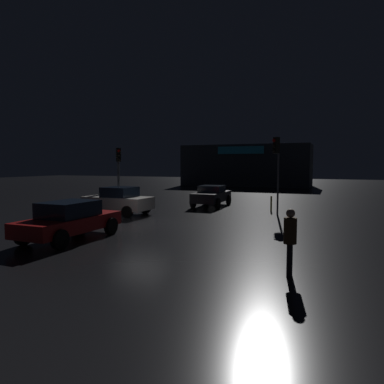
{
  "coord_description": "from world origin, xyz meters",
  "views": [
    {
      "loc": [
        9.0,
        -15.36,
        2.94
      ],
      "look_at": [
        1.67,
        2.73,
        1.42
      ],
      "focal_mm": 33.39,
      "sensor_mm": 36.0,
      "label": 1
    }
  ],
  "objects_px": {
    "traffic_signal_main": "(277,155)",
    "pedestrian": "(290,237)",
    "traffic_signal_opposite": "(119,165)",
    "car_near": "(118,201)",
    "car_far": "(70,220)",
    "car_crossing": "(212,195)",
    "store_building": "(246,165)"
  },
  "relations": [
    {
      "from": "traffic_signal_opposite",
      "to": "car_near",
      "type": "xyz_separation_m",
      "value": [
        2.32,
        -3.57,
        -2.06
      ]
    },
    {
      "from": "traffic_signal_opposite",
      "to": "traffic_signal_main",
      "type": "bearing_deg",
      "value": -1.83
    },
    {
      "from": "store_building",
      "to": "traffic_signal_main",
      "type": "distance_m",
      "value": 28.8
    },
    {
      "from": "car_far",
      "to": "traffic_signal_main",
      "type": "bearing_deg",
      "value": 57.33
    },
    {
      "from": "store_building",
      "to": "pedestrian",
      "type": "relative_size",
      "value": 9.56
    },
    {
      "from": "traffic_signal_main",
      "to": "car_crossing",
      "type": "xyz_separation_m",
      "value": [
        -4.84,
        2.63,
        -2.69
      ]
    },
    {
      "from": "store_building",
      "to": "car_crossing",
      "type": "bearing_deg",
      "value": -82.03
    },
    {
      "from": "traffic_signal_main",
      "to": "traffic_signal_opposite",
      "type": "xyz_separation_m",
      "value": [
        -10.96,
        0.35,
        -0.59
      ]
    },
    {
      "from": "car_near",
      "to": "car_crossing",
      "type": "relative_size",
      "value": 1.0
    },
    {
      "from": "traffic_signal_opposite",
      "to": "car_crossing",
      "type": "height_order",
      "value": "traffic_signal_opposite"
    },
    {
      "from": "traffic_signal_opposite",
      "to": "pedestrian",
      "type": "bearing_deg",
      "value": -41.96
    },
    {
      "from": "traffic_signal_opposite",
      "to": "car_far",
      "type": "relative_size",
      "value": 0.91
    },
    {
      "from": "car_near",
      "to": "traffic_signal_opposite",
      "type": "bearing_deg",
      "value": 123.02
    },
    {
      "from": "traffic_signal_main",
      "to": "pedestrian",
      "type": "height_order",
      "value": "traffic_signal_main"
    },
    {
      "from": "car_near",
      "to": "car_far",
      "type": "distance_m",
      "value": 7.1
    },
    {
      "from": "traffic_signal_main",
      "to": "car_crossing",
      "type": "distance_m",
      "value": 6.13
    },
    {
      "from": "store_building",
      "to": "traffic_signal_main",
      "type": "xyz_separation_m",
      "value": [
        8.33,
        -27.56,
        0.67
      ]
    },
    {
      "from": "car_far",
      "to": "car_crossing",
      "type": "xyz_separation_m",
      "value": [
        1.54,
        12.58,
        -0.02
      ]
    },
    {
      "from": "traffic_signal_main",
      "to": "car_far",
      "type": "bearing_deg",
      "value": -122.67
    },
    {
      "from": "car_far",
      "to": "pedestrian",
      "type": "height_order",
      "value": "pedestrian"
    },
    {
      "from": "traffic_signal_main",
      "to": "car_near",
      "type": "height_order",
      "value": "traffic_signal_main"
    },
    {
      "from": "pedestrian",
      "to": "car_far",
      "type": "bearing_deg",
      "value": 170.08
    },
    {
      "from": "pedestrian",
      "to": "traffic_signal_opposite",
      "type": "bearing_deg",
      "value": 138.04
    },
    {
      "from": "traffic_signal_main",
      "to": "car_far",
      "type": "xyz_separation_m",
      "value": [
        -6.38,
        -9.95,
        -2.67
      ]
    },
    {
      "from": "traffic_signal_main",
      "to": "pedestrian",
      "type": "distance_m",
      "value": 11.89
    },
    {
      "from": "store_building",
      "to": "car_near",
      "type": "height_order",
      "value": "store_building"
    },
    {
      "from": "traffic_signal_opposite",
      "to": "pedestrian",
      "type": "distance_m",
      "value": 17.74
    },
    {
      "from": "car_near",
      "to": "pedestrian",
      "type": "bearing_deg",
      "value": -37.29
    },
    {
      "from": "store_building",
      "to": "traffic_signal_main",
      "type": "relative_size",
      "value": 3.8
    },
    {
      "from": "store_building",
      "to": "pedestrian",
      "type": "bearing_deg",
      "value": -74.95
    },
    {
      "from": "traffic_signal_opposite",
      "to": "car_near",
      "type": "height_order",
      "value": "traffic_signal_opposite"
    },
    {
      "from": "car_near",
      "to": "car_far",
      "type": "bearing_deg",
      "value": -71.44
    }
  ]
}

